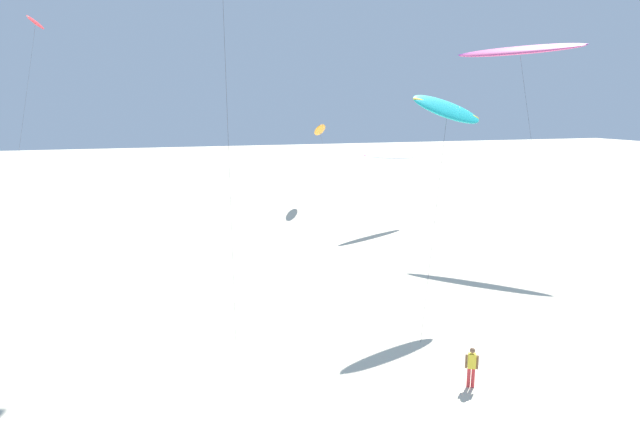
# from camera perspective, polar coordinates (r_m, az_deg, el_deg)

# --- Properties ---
(flying_kite_0) EXTENTS (6.02, 5.89, 11.76)m
(flying_kite_0) POSITION_cam_1_polar(r_m,az_deg,el_deg) (28.36, 13.94, 11.11)
(flying_kite_0) COLOR #19B2B7
(flying_kite_0) RESTS_ON ground
(flying_kite_1) EXTENTS (2.86, 12.94, 20.08)m
(flying_kite_1) POSITION_cam_1_polar(r_m,az_deg,el_deg) (64.87, -28.98, 18.00)
(flying_kite_1) COLOR red
(flying_kite_1) RESTS_ON ground
(flying_kite_2) EXTENTS (2.95, 11.56, 9.36)m
(flying_kite_2) POSITION_cam_1_polar(r_m,az_deg,el_deg) (56.67, -0.02, 9.23)
(flying_kite_2) COLOR orange
(flying_kite_2) RESTS_ON ground
(flying_kite_3) EXTENTS (7.52, 10.81, 15.51)m
(flying_kite_3) POSITION_cam_1_polar(r_m,az_deg,el_deg) (42.37, 21.26, 16.51)
(flying_kite_3) COLOR #EA5193
(flying_kite_3) RESTS_ON ground
(flying_kite_4) EXTENTS (7.32, 6.33, 7.11)m
(flying_kite_4) POSITION_cam_1_polar(r_m,az_deg,el_deg) (46.63, 8.06, 6.33)
(flying_kite_4) COLOR white
(flying_kite_4) RESTS_ON ground
(person_foreground_walker) EXTENTS (0.46, 0.32, 1.64)m
(person_foreground_walker) POSITION_cam_1_polar(r_m,az_deg,el_deg) (21.54, 16.44, -15.87)
(person_foreground_walker) COLOR red
(person_foreground_walker) RESTS_ON ground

